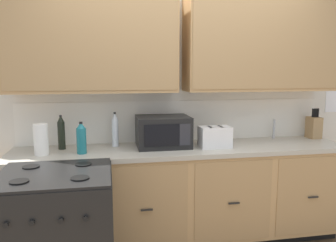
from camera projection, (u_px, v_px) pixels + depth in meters
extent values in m
cube|color=silver|center=(176.00, 113.00, 3.26)|extent=(4.23, 0.05, 2.40)
cube|color=white|center=(177.00, 121.00, 3.24)|extent=(3.03, 0.01, 0.40)
cube|color=tan|center=(93.00, 40.00, 2.83)|extent=(1.46, 0.34, 0.92)
cube|color=#A58052|center=(92.00, 37.00, 2.65)|extent=(1.43, 0.01, 0.86)
cube|color=tan|center=(261.00, 42.00, 3.11)|extent=(1.46, 0.34, 0.92)
cube|color=#A58052|center=(270.00, 41.00, 2.94)|extent=(1.43, 0.01, 0.86)
cube|color=black|center=(182.00, 235.00, 3.14)|extent=(2.97, 0.48, 0.10)
cube|color=tan|center=(183.00, 192.00, 3.05)|extent=(3.03, 0.60, 0.79)
cube|color=#A88354|center=(50.00, 216.00, 2.55)|extent=(0.70, 0.01, 0.73)
cube|color=black|center=(50.00, 217.00, 2.53)|extent=(0.10, 0.01, 0.01)
cube|color=#A88354|center=(147.00, 209.00, 2.68)|extent=(0.70, 0.01, 0.73)
cube|color=black|center=(147.00, 210.00, 2.67)|extent=(0.10, 0.01, 0.01)
cube|color=#A88354|center=(234.00, 202.00, 2.82)|extent=(0.70, 0.01, 0.73)
cube|color=black|center=(234.00, 203.00, 2.81)|extent=(0.10, 0.01, 0.01)
cube|color=#A88354|center=(312.00, 196.00, 2.96)|extent=(0.70, 0.01, 0.73)
cube|color=black|center=(313.00, 197.00, 2.94)|extent=(0.10, 0.01, 0.01)
cube|color=#ADA899|center=(183.00, 149.00, 2.99)|extent=(3.06, 0.63, 0.04)
cube|color=#A8AAAF|center=(282.00, 144.00, 3.20)|extent=(0.56, 0.38, 0.02)
cube|color=black|center=(58.00, 240.00, 2.25)|extent=(0.76, 0.66, 0.92)
cube|color=black|center=(54.00, 174.00, 2.18)|extent=(0.74, 0.65, 0.02)
cylinder|color=black|center=(19.00, 182.00, 1.99)|extent=(0.12, 0.12, 0.01)
cylinder|color=black|center=(80.00, 178.00, 2.06)|extent=(0.12, 0.12, 0.01)
cylinder|color=black|center=(31.00, 167.00, 2.30)|extent=(0.12, 0.12, 0.01)
cylinder|color=black|center=(83.00, 164.00, 2.37)|extent=(0.12, 0.12, 0.01)
cylinder|color=black|center=(5.00, 225.00, 1.84)|extent=(0.03, 0.02, 0.03)
cylinder|color=black|center=(32.00, 223.00, 1.86)|extent=(0.03, 0.02, 0.03)
cylinder|color=black|center=(61.00, 221.00, 1.89)|extent=(0.03, 0.02, 0.03)
cylinder|color=black|center=(86.00, 219.00, 1.92)|extent=(0.03, 0.02, 0.03)
cube|color=black|center=(163.00, 131.00, 2.99)|extent=(0.48, 0.36, 0.28)
cube|color=black|center=(162.00, 135.00, 2.80)|extent=(0.31, 0.01, 0.19)
cube|color=#28282D|center=(185.00, 135.00, 2.84)|extent=(0.10, 0.01, 0.19)
cube|color=white|center=(215.00, 137.00, 2.97)|extent=(0.28, 0.18, 0.19)
cube|color=black|center=(210.00, 127.00, 2.94)|extent=(0.02, 0.13, 0.01)
cube|color=black|center=(220.00, 127.00, 2.96)|extent=(0.02, 0.13, 0.01)
cube|color=#9C794E|center=(314.00, 128.00, 3.38)|extent=(0.11, 0.14, 0.22)
cylinder|color=black|center=(313.00, 113.00, 3.34)|extent=(0.02, 0.02, 0.09)
cylinder|color=black|center=(314.00, 113.00, 3.34)|extent=(0.02, 0.02, 0.09)
cylinder|color=black|center=(316.00, 113.00, 3.35)|extent=(0.02, 0.02, 0.09)
cylinder|color=black|center=(318.00, 113.00, 3.35)|extent=(0.02, 0.02, 0.09)
cylinder|color=#B2B5BA|center=(274.00, 129.00, 3.35)|extent=(0.02, 0.02, 0.20)
cylinder|color=white|center=(41.00, 139.00, 2.69)|extent=(0.12, 0.12, 0.26)
cylinder|color=silver|center=(115.00, 133.00, 3.00)|extent=(0.06, 0.06, 0.25)
cone|color=silver|center=(115.00, 116.00, 2.98)|extent=(0.05, 0.05, 0.06)
cylinder|color=black|center=(115.00, 113.00, 2.97)|extent=(0.02, 0.02, 0.02)
cylinder|color=#1E707A|center=(81.00, 141.00, 2.73)|extent=(0.08, 0.08, 0.22)
cone|color=#1E707A|center=(81.00, 125.00, 2.71)|extent=(0.07, 0.07, 0.05)
cylinder|color=black|center=(81.00, 123.00, 2.71)|extent=(0.03, 0.03, 0.02)
cylinder|color=black|center=(61.00, 136.00, 2.89)|extent=(0.06, 0.06, 0.24)
cone|color=black|center=(61.00, 119.00, 2.86)|extent=(0.06, 0.06, 0.06)
cylinder|color=black|center=(61.00, 116.00, 2.86)|extent=(0.02, 0.02, 0.02)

